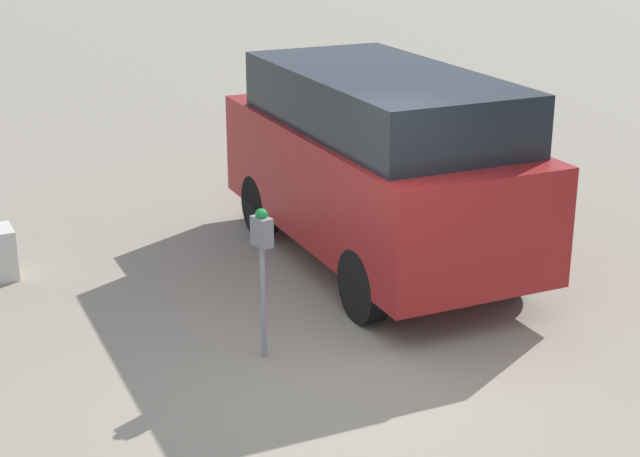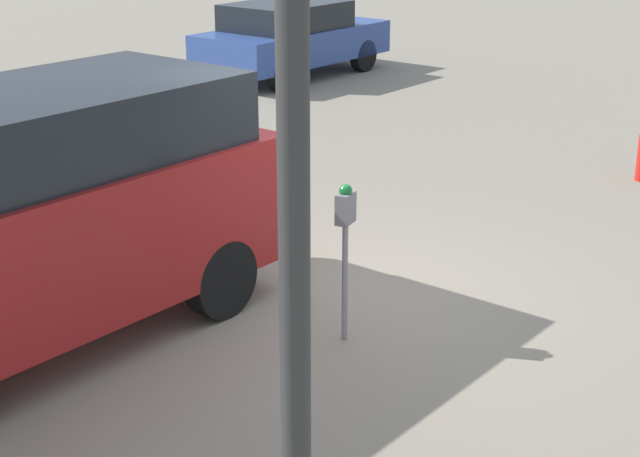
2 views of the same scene
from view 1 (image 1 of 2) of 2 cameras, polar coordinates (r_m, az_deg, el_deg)
ground_plane at (r=8.44m, az=2.05°, el=-8.84°), size 80.00×80.00×0.00m
parking_meter_near at (r=8.44m, az=-3.38°, el=-1.19°), size 0.22×0.15×1.39m
parked_van at (r=10.62m, az=3.34°, el=3.97°), size 4.46×1.96×2.16m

